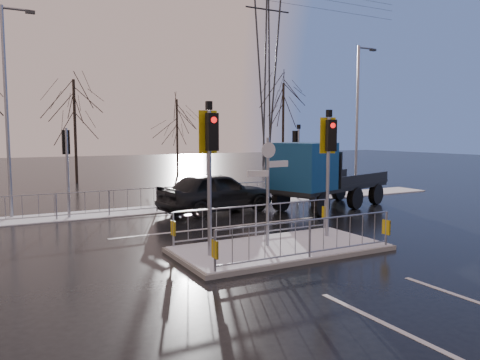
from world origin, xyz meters
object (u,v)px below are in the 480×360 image
traffic_island (280,237)px  street_lamp_right (358,114)px  car_far_lane (216,192)px  street_lamp_left (8,103)px  flatbed_truck (314,175)px

traffic_island → street_lamp_right: street_lamp_right is taller
car_far_lane → street_lamp_left: size_ratio=0.61×
flatbed_truck → car_far_lane: bearing=155.9°
street_lamp_left → street_lamp_right: bearing=-3.4°
flatbed_truck → street_lamp_right: size_ratio=0.84×
flatbed_truck → street_lamp_right: street_lamp_right is taller
street_lamp_right → street_lamp_left: 17.03m
car_far_lane → flatbed_truck: flatbed_truck is taller
flatbed_truck → street_lamp_left: bearing=159.0°
car_far_lane → street_lamp_left: street_lamp_left is taller
street_lamp_left → car_far_lane: bearing=-19.4°
car_far_lane → street_lamp_right: size_ratio=0.63×
street_lamp_right → car_far_lane: bearing=-169.7°
street_lamp_left → flatbed_truck: bearing=-21.0°
car_far_lane → flatbed_truck: (3.84, -1.72, 0.71)m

